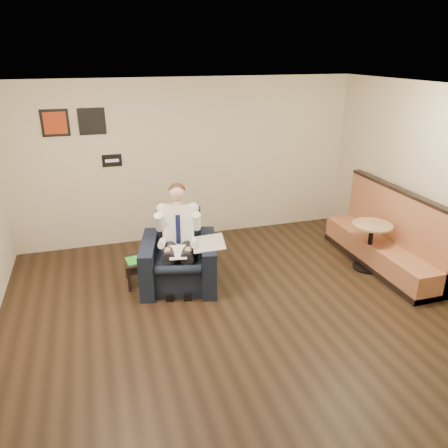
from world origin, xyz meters
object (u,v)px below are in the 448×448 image
object	(u,v)px
seated_man	(178,244)
banquette	(383,229)
green_folder	(140,259)
armchair	(179,252)
coffee_mug	(151,252)
cafe_table	(369,246)
side_table	(142,271)
smartphone	(143,254)

from	to	relation	value
seated_man	banquette	bearing A→B (deg)	9.67
seated_man	green_folder	bearing A→B (deg)	162.48
seated_man	banquette	world-z (taller)	seated_man
armchair	banquette	world-z (taller)	banquette
coffee_mug	cafe_table	bearing A→B (deg)	-11.59
side_table	cafe_table	world-z (taller)	cafe_table
armchair	green_folder	bearing A→B (deg)	175.35
cafe_table	seated_man	bearing A→B (deg)	175.16
coffee_mug	green_folder	bearing A→B (deg)	-146.77
armchair	smartphone	xyz separation A→B (m)	(-0.47, 0.33, -0.12)
seated_man	smartphone	size ratio (longest dim) A/B	11.58
green_folder	armchair	bearing A→B (deg)	-18.00
green_folder	smartphone	distance (m)	0.17
green_folder	cafe_table	bearing A→B (deg)	-9.10
coffee_mug	smartphone	distance (m)	0.12
green_folder	cafe_table	world-z (taller)	cafe_table
armchair	side_table	size ratio (longest dim) A/B	2.22
armchair	banquette	xyz separation A→B (m)	(3.16, -0.33, 0.11)
armchair	cafe_table	size ratio (longest dim) A/B	1.40
cafe_table	smartphone	bearing A→B (deg)	168.21
seated_man	coffee_mug	bearing A→B (deg)	141.13
coffee_mug	cafe_table	xyz separation A→B (m)	(3.28, -0.67, -0.05)
banquette	cafe_table	xyz separation A→B (m)	(-0.24, -0.04, -0.24)
armchair	coffee_mug	size ratio (longest dim) A/B	12.87
seated_man	smartphone	bearing A→B (deg)	147.14
side_table	smartphone	size ratio (longest dim) A/B	3.93
cafe_table	side_table	bearing A→B (deg)	170.56
armchair	smartphone	size ratio (longest dim) A/B	8.73
armchair	coffee_mug	distance (m)	0.47
banquette	smartphone	bearing A→B (deg)	169.64
seated_man	green_folder	distance (m)	0.67
seated_man	armchair	bearing A→B (deg)	90.00
green_folder	smartphone	bearing A→B (deg)	65.57
armchair	side_table	world-z (taller)	armchair
coffee_mug	side_table	bearing A→B (deg)	-146.77
side_table	green_folder	size ratio (longest dim) A/B	1.22
green_folder	banquette	distance (m)	3.74
coffee_mug	cafe_table	size ratio (longest dim) A/B	0.11
armchair	coffee_mug	bearing A→B (deg)	153.99
side_table	coffee_mug	world-z (taller)	coffee_mug
seated_man	coffee_mug	distance (m)	0.60
green_folder	side_table	bearing A→B (deg)	33.23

